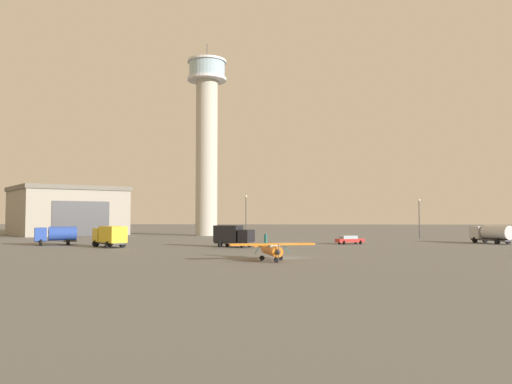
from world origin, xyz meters
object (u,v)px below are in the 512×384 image
at_px(airplane_orange, 271,249).
at_px(light_post_east, 419,215).
at_px(truck_fuel_tanker_blue, 56,234).
at_px(truck_box_yellow, 110,235).
at_px(car_red, 349,239).
at_px(light_post_west, 246,213).
at_px(control_tower, 207,134).
at_px(truck_fuel_tanker_silver, 492,233).
at_px(truck_box_black, 233,235).

relative_size(airplane_orange, light_post_east, 1.11).
distance_m(truck_fuel_tanker_blue, light_post_east, 68.45).
distance_m(truck_box_yellow, car_red, 37.26).
bearing_deg(light_post_west, light_post_east, 5.91).
xyz_separation_m(truck_fuel_tanker_blue, light_post_east, (62.81, 27.02, 3.12)).
bearing_deg(truck_fuel_tanker_blue, light_post_east, 173.73).
xyz_separation_m(control_tower, truck_fuel_tanker_blue, (-17.57, -37.57, -21.85)).
relative_size(airplane_orange, truck_fuel_tanker_silver, 1.19).
relative_size(truck_box_yellow, light_post_west, 0.71).
xyz_separation_m(truck_fuel_tanker_silver, car_red, (-23.54, -2.76, -0.97)).
height_order(control_tower, truck_fuel_tanker_silver, control_tower).
height_order(truck_box_yellow, light_post_east, light_post_east).
distance_m(truck_box_black, car_red, 20.01).
bearing_deg(car_red, truck_box_yellow, 174.37).
bearing_deg(airplane_orange, truck_fuel_tanker_silver, 118.28).
relative_size(control_tower, airplane_orange, 5.06).
bearing_deg(car_red, light_post_west, 113.81).
height_order(airplane_orange, car_red, airplane_orange).
relative_size(airplane_orange, truck_fuel_tanker_blue, 1.38).
distance_m(airplane_orange, car_red, 32.35).
bearing_deg(light_post_west, truck_fuel_tanker_silver, -19.84).
relative_size(truck_fuel_tanker_blue, truck_fuel_tanker_silver, 0.86).
distance_m(truck_box_yellow, light_post_east, 61.44).
height_order(truck_fuel_tanker_silver, car_red, truck_fuel_tanker_silver).
height_order(truck_fuel_tanker_blue, light_post_west, light_post_west).
bearing_deg(control_tower, airplane_orange, -74.79).
relative_size(truck_box_yellow, car_red, 1.27).
bearing_deg(control_tower, truck_fuel_tanker_blue, -115.07).
xyz_separation_m(truck_box_black, car_red, (17.99, 8.72, -0.99)).
distance_m(airplane_orange, light_post_west, 48.63).
bearing_deg(truck_box_yellow, truck_fuel_tanker_blue, 18.15).
relative_size(airplane_orange, truck_box_yellow, 1.44).
relative_size(car_red, light_post_east, 0.61).
height_order(airplane_orange, truck_box_yellow, truck_box_yellow).
distance_m(control_tower, car_red, 48.57).
height_order(car_red, light_post_west, light_post_west).
height_order(truck_box_yellow, light_post_west, light_post_west).
relative_size(truck_fuel_tanker_blue, light_post_east, 0.81).
distance_m(truck_box_black, light_post_east, 46.06).
bearing_deg(airplane_orange, light_post_east, 136.43).
xyz_separation_m(truck_fuel_tanker_blue, car_red, (46.14, 5.56, -0.91)).
xyz_separation_m(truck_box_yellow, car_red, (35.77, 10.40, -0.98)).
bearing_deg(airplane_orange, light_post_west, 173.02).
relative_size(truck_fuel_tanker_blue, truck_box_black, 1.04).
bearing_deg(truck_fuel_tanker_blue, light_post_west, -169.53).
distance_m(control_tower, truck_fuel_tanker_silver, 63.60).
bearing_deg(light_post_east, airplane_orange, -118.76).
height_order(truck_box_yellow, truck_fuel_tanker_blue, truck_box_yellow).
xyz_separation_m(car_red, light_post_west, (-18.26, 17.85, 4.42)).
bearing_deg(airplane_orange, truck_box_yellow, -144.17).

